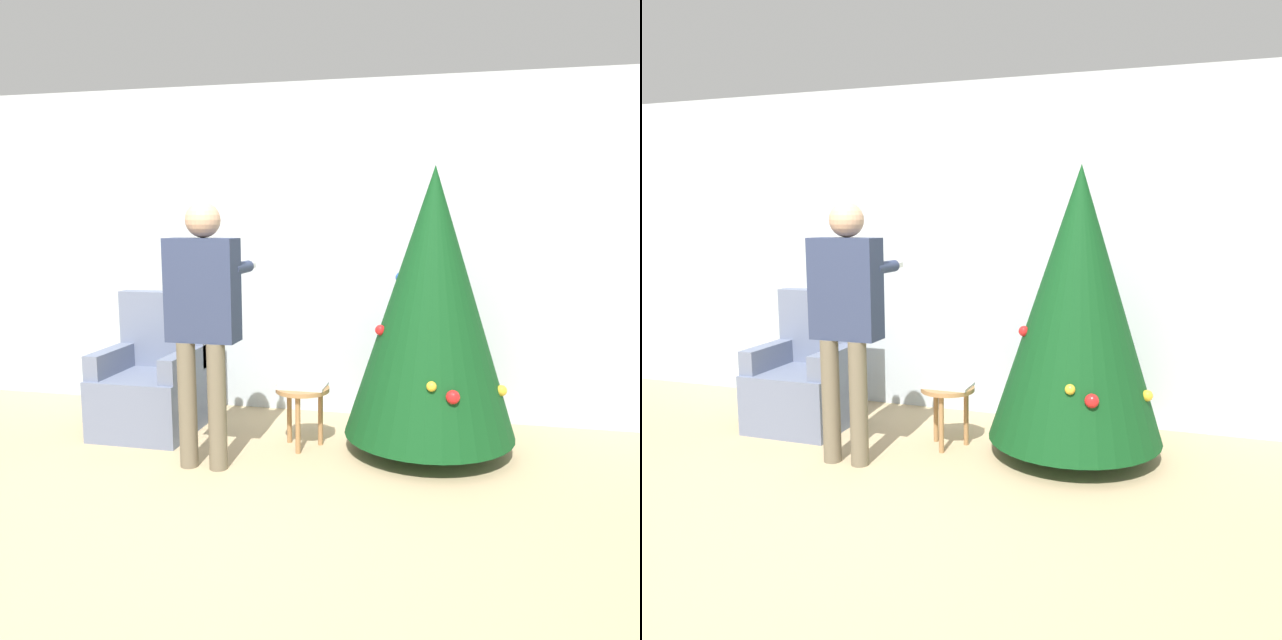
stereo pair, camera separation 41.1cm
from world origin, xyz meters
The scene contains 7 objects.
ground_plane centered at (0.00, 0.00, 0.00)m, with size 14.00×14.00×0.00m, color tan.
wall_back centered at (0.00, 2.23, 1.35)m, with size 8.00×0.06×2.70m.
christmas_tree centered at (1.13, 1.48, 1.05)m, with size 1.18×1.18×1.97m.
armchair centered at (-0.97, 1.47, 0.36)m, with size 0.71×0.71×1.05m.
person_standing centered at (-0.29, 0.90, 1.04)m, with size 0.47×0.57×1.72m.
side_stool centered at (0.25, 1.35, 0.37)m, with size 0.38×0.38×0.44m.
laptop centered at (0.25, 1.35, 0.45)m, with size 0.33×0.23×0.02m.
Camera 2 is at (1.69, -2.70, 1.60)m, focal length 35.00 mm.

